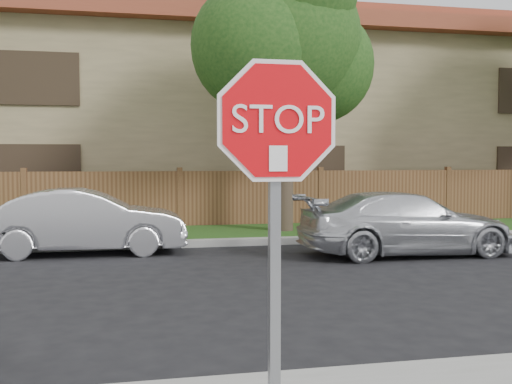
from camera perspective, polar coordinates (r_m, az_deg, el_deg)
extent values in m
plane|color=black|center=(5.45, 3.23, -17.54)|extent=(90.00, 90.00, 0.00)
cube|color=gray|center=(13.27, -6.08, -4.88)|extent=(70.00, 0.30, 0.15)
cube|color=#1E4714|center=(14.90, -6.74, -4.06)|extent=(70.00, 3.00, 0.12)
cube|color=#54331D|center=(16.42, -7.27, -0.81)|extent=(70.00, 0.12, 1.60)
cube|color=#8A7B55|center=(21.99, -8.52, 5.92)|extent=(34.00, 8.00, 6.00)
cube|color=brown|center=(22.38, -8.59, 14.26)|extent=(35.20, 9.20, 0.50)
cube|color=brown|center=(22.51, -8.60, 15.75)|extent=(33.00, 5.50, 0.70)
cylinder|color=#382B21|center=(15.12, 2.74, 3.28)|extent=(0.44, 0.44, 3.92)
sphere|color=#183E13|center=(15.41, 2.77, 14.28)|extent=(3.80, 3.80, 3.80)
sphere|color=#183E13|center=(15.84, 5.70, 11.90)|extent=(3.00, 3.00, 3.00)
sphere|color=#183E13|center=(14.79, 0.09, 13.65)|extent=(3.20, 3.20, 3.20)
cube|color=gray|center=(3.65, 1.76, -7.52)|extent=(0.06, 0.06, 2.30)
cylinder|color=white|center=(3.53, 2.04, 6.78)|extent=(1.01, 0.02, 1.01)
cylinder|color=red|center=(3.52, 2.08, 6.79)|extent=(0.93, 0.02, 0.93)
cube|color=white|center=(3.50, 2.13, 3.21)|extent=(0.11, 0.00, 0.15)
imported|color=silver|center=(12.61, -15.91, -2.72)|extent=(4.03, 1.46, 1.32)
imported|color=silver|center=(12.40, 14.10, -2.93)|extent=(4.37, 1.79, 1.27)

